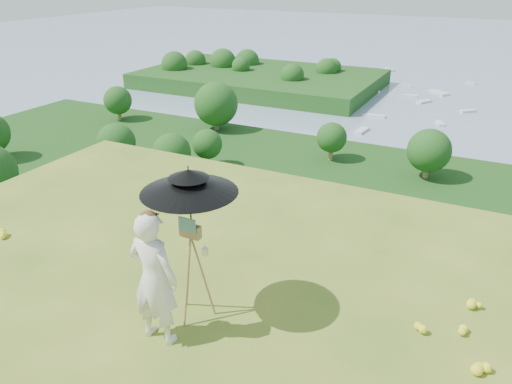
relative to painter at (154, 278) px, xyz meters
The scene contains 11 objects.
forest_slope 45.15m from the painter, 88.62° to the left, with size 140.00×56.00×22.00m, color #143A0F.
shoreline_tier 82.54m from the painter, 89.37° to the left, with size 170.00×28.00×8.00m, color gray.
bay_water 241.36m from the painter, 89.80° to the left, with size 700.00×700.00×0.00m, color #7286A4.
peninsula 173.38m from the painter, 115.75° to the left, with size 90.00×60.00×12.00m, color #143A0F, non-canonical shape.
slope_trees 37.38m from the painter, 88.62° to the left, with size 110.00×50.00×6.00m, color #1F4E17, non-canonical shape.
harbor_town 79.84m from the painter, 89.37° to the left, with size 110.00×22.00×5.00m, color silver, non-canonical shape.
moored_boats 163.93m from the painter, 94.18° to the left, with size 140.00×140.00×0.70m, color silver, non-canonical shape.
painter is the anchor object (origin of this frame).
field_easel 0.63m from the painter, 74.96° to the left, with size 0.57×0.57×1.51m, color #9D6542, non-canonical shape.
sun_umbrella 1.03m from the painter, 75.48° to the left, with size 1.21×1.21×0.93m, color black, non-canonical shape.
painter_cap 0.85m from the painter, ahead, with size 0.22×0.26×0.10m, color pink, non-canonical shape.
Camera 1 is at (2.56, -2.80, 4.34)m, focal length 35.00 mm.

